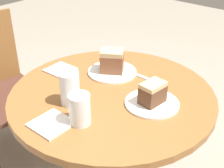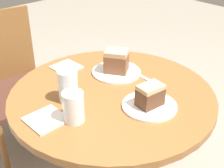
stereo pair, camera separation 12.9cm
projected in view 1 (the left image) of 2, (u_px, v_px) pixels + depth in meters
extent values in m
cylinder|color=brown|center=(112.00, 160.00, 1.51)|extent=(0.07, 0.07, 0.71)
cylinder|color=brown|center=(112.00, 95.00, 1.32)|extent=(0.87, 0.87, 0.03)
cylinder|color=brown|center=(56.00, 133.00, 1.95)|extent=(0.04, 0.04, 0.41)
cylinder|color=brown|center=(24.00, 104.00, 2.24)|extent=(0.04, 0.04, 0.41)
cube|color=#47281E|center=(6.00, 100.00, 1.88)|extent=(0.50, 0.54, 0.03)
cylinder|color=white|center=(112.00, 72.00, 1.47)|extent=(0.23, 0.23, 0.01)
cylinder|color=white|center=(152.00, 103.00, 1.23)|extent=(0.22, 0.22, 0.01)
cube|color=brown|center=(112.00, 63.00, 1.44)|extent=(0.13, 0.13, 0.08)
cube|color=tan|center=(112.00, 52.00, 1.42)|extent=(0.13, 0.13, 0.02)
cube|color=brown|center=(153.00, 95.00, 1.21)|extent=(0.10, 0.08, 0.07)
cube|color=tan|center=(153.00, 85.00, 1.19)|extent=(0.10, 0.08, 0.02)
cylinder|color=silver|center=(70.00, 93.00, 1.22)|extent=(0.07, 0.07, 0.09)
cylinder|color=white|center=(70.00, 88.00, 1.21)|extent=(0.08, 0.08, 0.13)
cylinder|color=silver|center=(80.00, 114.00, 1.11)|extent=(0.07, 0.07, 0.07)
cylinder|color=white|center=(80.00, 109.00, 1.10)|extent=(0.08, 0.08, 0.12)
cube|color=silver|center=(52.00, 124.00, 1.12)|extent=(0.14, 0.14, 0.01)
cube|color=silver|center=(142.00, 77.00, 1.43)|extent=(0.02, 0.19, 0.00)
cube|color=silver|center=(60.00, 70.00, 1.49)|extent=(0.12, 0.12, 0.01)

